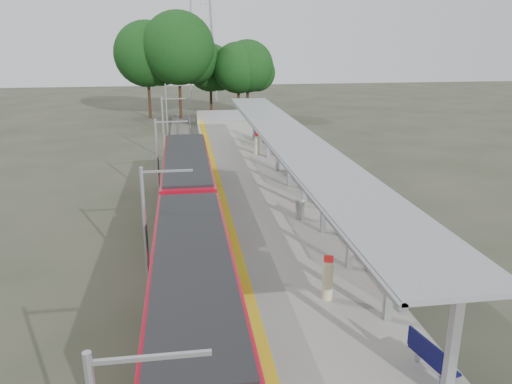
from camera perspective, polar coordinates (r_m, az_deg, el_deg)
trackbed at (r=33.73m, az=-7.82°, el=-0.27°), size 3.00×70.00×0.24m
platform at (r=33.93m, az=-0.23°, el=0.68°), size 6.00×50.00×1.00m
tactile_strip at (r=33.54m, az=-4.55°, el=1.33°), size 0.60×50.00×0.02m
end_fence at (r=57.96m, az=-3.78°, el=8.75°), size 6.00×0.10×1.20m
train at (r=23.22m, az=-7.59°, el=-3.44°), size 2.74×27.60×3.62m
canopy at (r=29.66m, az=3.90°, el=5.57°), size 3.27×38.00×3.66m
tree_cluster at (r=65.89m, az=-7.37°, el=15.03°), size 20.17×12.01×13.40m
catenary_masts at (r=32.07m, az=-11.06°, el=3.82°), size 2.08×48.16×5.40m
bench_near at (r=15.61m, az=19.34°, el=-17.37°), size 0.86×1.73×1.14m
bench_mid at (r=34.55m, az=3.92°, el=2.70°), size 0.78×1.52×0.99m
bench_far at (r=46.28m, az=0.12°, el=6.52°), size 0.48×1.49×1.01m
info_pillar_near at (r=18.60m, az=8.18°, el=-9.97°), size 0.39×0.39×1.74m
info_pillar_far at (r=40.91m, az=0.11°, el=5.41°), size 0.40×0.40×1.78m
litter_bin at (r=26.48m, az=5.05°, el=-2.01°), size 0.51×0.51×0.98m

